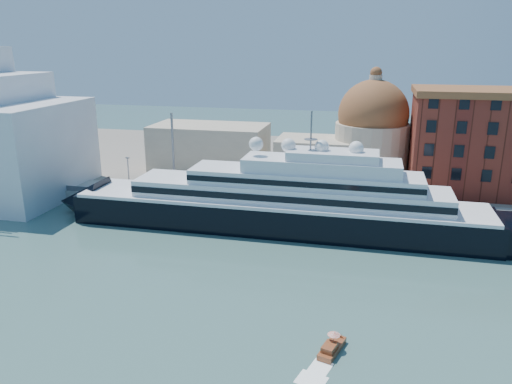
# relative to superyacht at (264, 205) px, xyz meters

# --- Properties ---
(ground) EXTENTS (400.00, 400.00, 0.00)m
(ground) POSITION_rel_superyacht_xyz_m (-2.57, -23.00, -4.66)
(ground) COLOR #365D5B
(ground) RESTS_ON ground
(quay) EXTENTS (180.00, 10.00, 2.50)m
(quay) POSITION_rel_superyacht_xyz_m (-2.57, 11.00, -3.41)
(quay) COLOR gray
(quay) RESTS_ON ground
(land) EXTENTS (260.00, 72.00, 2.00)m
(land) POSITION_rel_superyacht_xyz_m (-2.57, 52.00, -3.66)
(land) COLOR slate
(land) RESTS_ON ground
(quay_fence) EXTENTS (180.00, 0.10, 1.20)m
(quay_fence) POSITION_rel_superyacht_xyz_m (-2.57, 6.50, -1.56)
(quay_fence) COLOR slate
(quay_fence) RESTS_ON quay
(superyacht) EXTENTS (90.34, 12.52, 27.00)m
(superyacht) POSITION_rel_superyacht_xyz_m (0.00, 0.00, 0.00)
(superyacht) COLOR black
(superyacht) RESTS_ON ground
(service_barge) EXTENTS (12.79, 7.05, 2.73)m
(service_barge) POSITION_rel_superyacht_xyz_m (-57.31, -3.63, -3.87)
(service_barge) COLOR white
(service_barge) RESTS_ON ground
(water_taxi) EXTENTS (3.12, 5.47, 2.46)m
(water_taxi) POSITION_rel_superyacht_xyz_m (16.44, -38.27, -4.07)
(water_taxi) COLOR maroon
(water_taxi) RESTS_ON ground
(warehouse) EXTENTS (43.00, 19.00, 23.25)m
(warehouse) POSITION_rel_superyacht_xyz_m (49.43, 29.00, 9.13)
(warehouse) COLOR maroon
(warehouse) RESTS_ON land
(church) EXTENTS (66.00, 18.00, 25.50)m
(church) POSITION_rel_superyacht_xyz_m (3.82, 34.72, 6.25)
(church) COLOR beige
(church) RESTS_ON land
(lamp_posts) EXTENTS (120.80, 2.40, 18.00)m
(lamp_posts) POSITION_rel_superyacht_xyz_m (-15.24, 9.27, 5.18)
(lamp_posts) COLOR slate
(lamp_posts) RESTS_ON quay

